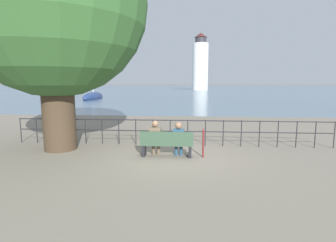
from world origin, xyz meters
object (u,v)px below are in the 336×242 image
Objects in this scene: sailboat_2 at (93,97)px; harbor_lighthouse at (200,64)px; park_bench at (167,144)px; seated_person_right at (178,137)px; seated_person_left at (155,136)px; closed_umbrella at (203,141)px; shade_tree at (52,3)px; sailboat_0 at (64,101)px.

sailboat_2 is 59.82m from harbor_lighthouse.
seated_person_right is (0.40, 0.08, 0.23)m from park_bench.
park_bench is 0.48m from seated_person_left.
park_bench is at bearing -10.97° from seated_person_left.
closed_umbrella is at bearing -92.31° from harbor_lighthouse.
sailboat_2 reaches higher than closed_umbrella.
shade_tree is 87.25m from harbor_lighthouse.
shade_tree is 1.03× the size of sailboat_2.
closed_umbrella is 0.05× the size of harbor_lighthouse.
shade_tree is 5.97m from seated_person_left.
sailboat_0 is at bearing 115.58° from shade_tree.
sailboat_0 is at bearing 122.45° from seated_person_left.
closed_umbrella is at bearing -3.28° from seated_person_right.
shade_tree is 4.90× the size of park_bench.
seated_person_left reaches higher than park_bench.
harbor_lighthouse is at bearing 84.16° from shade_tree.
seated_person_right is 0.06× the size of harbor_lighthouse.
park_bench is 26.06m from sailboat_0.
harbor_lighthouse is at bearing 68.23° from sailboat_2.
harbor_lighthouse is (8.87, 86.71, 3.97)m from shade_tree.
shade_tree is 7.31× the size of seated_person_right.
closed_umbrella is 26.73m from sailboat_0.
park_bench is 1.49× the size of seated_person_right.
seated_person_right is at bearing -7.84° from shade_tree.
harbor_lighthouse is at bearing 86.88° from park_bench.
harbor_lighthouse is at bearing 86.62° from seated_person_left.
sailboat_0 is 0.54× the size of harbor_lighthouse.
shade_tree is at bearing -95.84° from harbor_lighthouse.
seated_person_right is at bearing 0.14° from seated_person_left.
sailboat_2 is (-13.78, 31.30, -0.35)m from seated_person_left.
sailboat_0 is (-10.12, 21.13, -5.01)m from shade_tree.
seated_person_left is 87.91m from harbor_lighthouse.
sailboat_0 is (-14.23, 21.83, -0.13)m from park_bench.
sailboat_0 is at bearing -106.15° from harbor_lighthouse.
seated_person_left is at bearing -9.51° from shade_tree.
seated_person_left is 1.04× the size of seated_person_right.
seated_person_right reaches higher than park_bench.
sailboat_2 is at bearing 67.75° from sailboat_0.
closed_umbrella is at bearing 1.42° from park_bench.
shade_tree is at bearing -74.94° from sailboat_2.
sailboat_0 is 68.86m from harbor_lighthouse.
seated_person_left reaches higher than seated_person_right.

